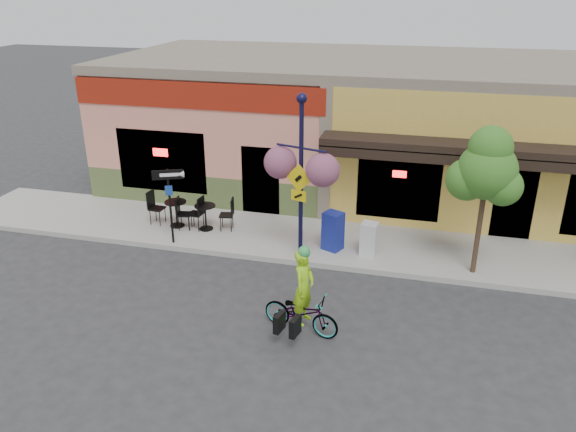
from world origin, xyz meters
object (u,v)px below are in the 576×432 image
(one_way_sign, at_px, (170,207))
(newspaper_box_grey, at_px, (369,239))
(cyclist_rider, at_px, (304,297))
(lamp_post, at_px, (301,180))
(newspaper_box_blue, at_px, (333,231))
(street_tree, at_px, (483,202))
(building, at_px, (374,123))
(bicycle, at_px, (301,313))

(one_way_sign, distance_m, newspaper_box_grey, 5.48)
(one_way_sign, bearing_deg, cyclist_rider, -58.23)
(lamp_post, height_order, newspaper_box_blue, lamp_post)
(lamp_post, relative_size, one_way_sign, 2.03)
(newspaper_box_blue, height_order, street_tree, street_tree)
(street_tree, bearing_deg, building, 117.07)
(newspaper_box_grey, bearing_deg, newspaper_box_blue, -175.65)
(building, relative_size, newspaper_box_blue, 16.96)
(building, relative_size, one_way_sign, 8.45)
(cyclist_rider, bearing_deg, newspaper_box_grey, -1.80)
(newspaper_box_blue, bearing_deg, one_way_sign, -146.68)
(newspaper_box_blue, bearing_deg, building, 111.04)
(newspaper_box_grey, bearing_deg, street_tree, 2.29)
(newspaper_box_grey, bearing_deg, building, 104.98)
(building, xyz_separation_m, one_way_sign, (-4.77, -6.77, -1.02))
(building, relative_size, lamp_post, 4.16)
(bicycle, distance_m, one_way_sign, 5.44)
(newspaper_box_grey, bearing_deg, one_way_sign, -164.50)
(lamp_post, bearing_deg, one_way_sign, -164.85)
(lamp_post, height_order, one_way_sign, lamp_post)
(lamp_post, distance_m, one_way_sign, 3.85)
(bicycle, relative_size, newspaper_box_grey, 1.88)
(building, bearing_deg, bicycle, -92.16)
(building, height_order, one_way_sign, building)
(newspaper_box_grey, bearing_deg, lamp_post, -149.16)
(lamp_post, bearing_deg, newspaper_box_grey, 38.14)
(lamp_post, xyz_separation_m, newspaper_box_grey, (1.72, 0.69, -1.73))
(one_way_sign, relative_size, street_tree, 0.57)
(bicycle, bearing_deg, newspaper_box_grey, -2.53)
(one_way_sign, bearing_deg, bicycle, -58.54)
(bicycle, distance_m, newspaper_box_blue, 3.79)
(building, xyz_separation_m, bicycle, (-0.37, -9.87, -1.80))
(bicycle, xyz_separation_m, street_tree, (3.69, 3.38, 1.60))
(bicycle, xyz_separation_m, newspaper_box_blue, (0.01, 3.79, 0.24))
(building, xyz_separation_m, lamp_post, (-1.09, -6.85, 0.09))
(street_tree, bearing_deg, lamp_post, -175.23)
(lamp_post, height_order, street_tree, lamp_post)
(one_way_sign, height_order, newspaper_box_blue, one_way_sign)
(building, bearing_deg, one_way_sign, -125.20)
(newspaper_box_blue, xyz_separation_m, newspaper_box_grey, (1.00, -0.08, -0.08))
(one_way_sign, xyz_separation_m, newspaper_box_grey, (5.41, 0.61, -0.62))
(building, distance_m, newspaper_box_grey, 6.41)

